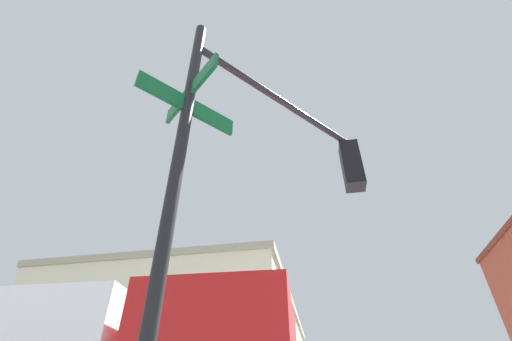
{
  "coord_description": "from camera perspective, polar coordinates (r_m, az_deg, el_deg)",
  "views": [
    {
      "loc": [
        -5.76,
        -8.77,
        1.61
      ],
      "look_at": [
        -6.44,
        -5.07,
        4.43
      ],
      "focal_mm": 24.33,
      "sensor_mm": 36.0,
      "label": 1
    }
  ],
  "objects": [
    {
      "name": "traffic_signal_near",
      "position": [
        4.04,
        4.12,
        -0.0
      ],
      "size": [
        2.39,
        2.72,
        5.68
      ],
      "color": "black",
      "rests_on": "ground_plane"
    }
  ]
}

